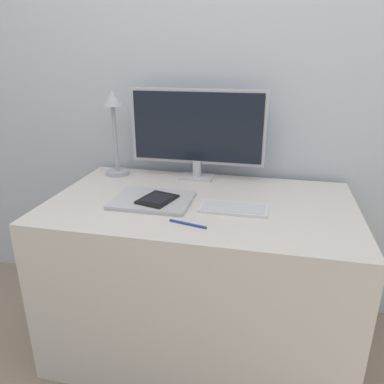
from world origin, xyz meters
TOP-DOWN VIEW (x-y plane):
  - ground_plane at (0.00, 0.00)m, footprint 10.00×10.00m
  - wall_back at (0.00, 0.58)m, footprint 3.60×0.05m
  - desk at (0.00, 0.14)m, footprint 1.26×0.75m
  - monitor at (-0.08, 0.43)m, footprint 0.64×0.11m
  - keyboard at (0.14, 0.08)m, footprint 0.26×0.12m
  - laptop at (-0.19, 0.09)m, footprint 0.32×0.25m
  - ereader at (-0.17, 0.07)m, footprint 0.16×0.18m
  - desk_lamp at (-0.49, 0.41)m, footprint 0.12×0.12m
  - pen at (0.00, -0.10)m, footprint 0.14×0.04m

SIDE VIEW (x-z plane):
  - ground_plane at x=0.00m, z-range 0.00..0.00m
  - desk at x=0.00m, z-range 0.00..0.72m
  - pen at x=0.00m, z-range 0.72..0.73m
  - keyboard at x=0.14m, z-range 0.72..0.74m
  - laptop at x=-0.19m, z-range 0.72..0.74m
  - ereader at x=-0.17m, z-range 0.74..0.75m
  - monitor at x=-0.08m, z-range 0.75..1.17m
  - desk_lamp at x=-0.49m, z-range 0.78..1.20m
  - wall_back at x=0.00m, z-range 0.00..2.40m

